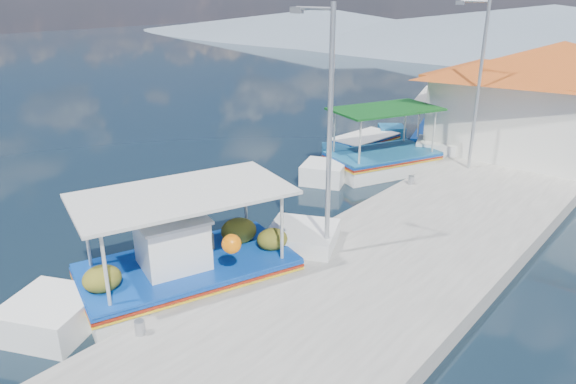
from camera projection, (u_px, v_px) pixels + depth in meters
The scene contains 10 objects.
ground at pixel (151, 246), 14.89m from camera, with size 160.00×160.00×0.00m, color black.
quay at pixel (442, 226), 15.56m from camera, with size 5.00×44.00×0.50m, color #AAA79F.
bollards at pixel (368, 203), 16.14m from camera, with size 0.20×17.20×0.30m.
main_caique at pixel (190, 270), 12.54m from camera, with size 4.36×8.04×2.82m.
caique_green_canopy at pixel (382, 161), 20.90m from camera, with size 4.12×6.91×2.81m.
caique_blue_hull at pixel (365, 144), 23.71m from camera, with size 2.00×5.54×0.99m.
caique_far at pixel (442, 135), 24.26m from camera, with size 3.74×7.12×2.63m.
harbor_building at pixel (555, 97), 20.93m from camera, with size 10.49×10.49×4.40m.
lamp_post_near at pixel (327, 123), 12.24m from camera, with size 1.21×0.14×6.00m.
lamp_post_far at pixel (477, 77), 18.69m from camera, with size 1.21×0.14×6.00m.
Camera 1 is at (11.52, -7.78, 6.75)m, focal length 33.18 mm.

